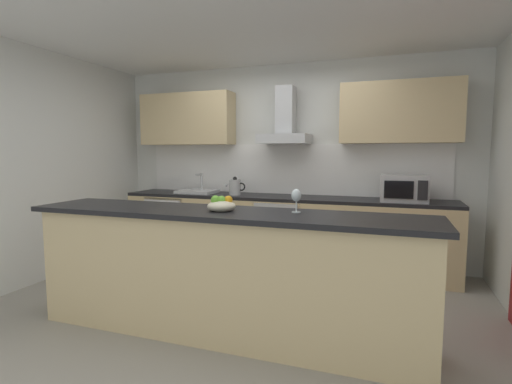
{
  "coord_description": "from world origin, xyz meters",
  "views": [
    {
      "loc": [
        1.34,
        -3.28,
        1.45
      ],
      "look_at": [
        0.03,
        0.41,
        1.05
      ],
      "focal_mm": 27.12,
      "sensor_mm": 36.0,
      "label": 1
    }
  ],
  "objects_px": {
    "oven": "(282,231)",
    "range_hood": "(285,126)",
    "refrigerator": "(174,226)",
    "kettle": "(235,187)",
    "microwave": "(404,188)",
    "wine_glass": "(296,196)",
    "sink": "(198,191)",
    "fruit_bowl": "(221,205)"
  },
  "relations": [
    {
      "from": "microwave",
      "to": "range_hood",
      "type": "bearing_deg",
      "value": 173.72
    },
    {
      "from": "microwave",
      "to": "wine_glass",
      "type": "bearing_deg",
      "value": -113.8
    },
    {
      "from": "wine_glass",
      "to": "refrigerator",
      "type": "bearing_deg",
      "value": 140.01
    },
    {
      "from": "oven",
      "to": "range_hood",
      "type": "xyz_separation_m",
      "value": [
        0.0,
        0.13,
        1.33
      ]
    },
    {
      "from": "oven",
      "to": "sink",
      "type": "height_order",
      "value": "sink"
    },
    {
      "from": "range_hood",
      "to": "kettle",
      "type": "bearing_deg",
      "value": -165.28
    },
    {
      "from": "microwave",
      "to": "wine_glass",
      "type": "distance_m",
      "value": 1.99
    },
    {
      "from": "refrigerator",
      "to": "range_hood",
      "type": "bearing_deg",
      "value": 4.83
    },
    {
      "from": "oven",
      "to": "fruit_bowl",
      "type": "xyz_separation_m",
      "value": [
        0.06,
        -1.95,
        0.59
      ]
    },
    {
      "from": "wine_glass",
      "to": "fruit_bowl",
      "type": "relative_size",
      "value": 0.81
    },
    {
      "from": "oven",
      "to": "microwave",
      "type": "height_order",
      "value": "microwave"
    },
    {
      "from": "microwave",
      "to": "wine_glass",
      "type": "height_order",
      "value": "microwave"
    },
    {
      "from": "sink",
      "to": "kettle",
      "type": "bearing_deg",
      "value": -4.48
    },
    {
      "from": "refrigerator",
      "to": "wine_glass",
      "type": "xyz_separation_m",
      "value": [
        2.2,
        -1.84,
        0.7
      ]
    },
    {
      "from": "refrigerator",
      "to": "range_hood",
      "type": "relative_size",
      "value": 1.18
    },
    {
      "from": "microwave",
      "to": "range_hood",
      "type": "relative_size",
      "value": 0.69
    },
    {
      "from": "refrigerator",
      "to": "kettle",
      "type": "height_order",
      "value": "kettle"
    },
    {
      "from": "refrigerator",
      "to": "kettle",
      "type": "relative_size",
      "value": 2.94
    },
    {
      "from": "refrigerator",
      "to": "sink",
      "type": "distance_m",
      "value": 0.63
    },
    {
      "from": "refrigerator",
      "to": "microwave",
      "type": "xyz_separation_m",
      "value": [
        3.0,
        -0.03,
        0.62
      ]
    },
    {
      "from": "sink",
      "to": "range_hood",
      "type": "relative_size",
      "value": 0.69
    },
    {
      "from": "kettle",
      "to": "wine_glass",
      "type": "distance_m",
      "value": 2.2
    },
    {
      "from": "sink",
      "to": "fruit_bowl",
      "type": "xyz_separation_m",
      "value": [
        1.25,
        -1.96,
        0.12
      ]
    },
    {
      "from": "oven",
      "to": "wine_glass",
      "type": "bearing_deg",
      "value": -71.16
    },
    {
      "from": "oven",
      "to": "refrigerator",
      "type": "relative_size",
      "value": 0.94
    },
    {
      "from": "oven",
      "to": "fruit_bowl",
      "type": "bearing_deg",
      "value": -88.16
    },
    {
      "from": "oven",
      "to": "range_hood",
      "type": "relative_size",
      "value": 1.11
    },
    {
      "from": "oven",
      "to": "kettle",
      "type": "relative_size",
      "value": 2.77
    },
    {
      "from": "wine_glass",
      "to": "microwave",
      "type": "bearing_deg",
      "value": 66.2
    },
    {
      "from": "oven",
      "to": "kettle",
      "type": "bearing_deg",
      "value": -176.9
    },
    {
      "from": "microwave",
      "to": "kettle",
      "type": "relative_size",
      "value": 1.73
    },
    {
      "from": "microwave",
      "to": "fruit_bowl",
      "type": "height_order",
      "value": "microwave"
    },
    {
      "from": "refrigerator",
      "to": "kettle",
      "type": "xyz_separation_m",
      "value": [
        0.95,
        -0.03,
        0.58
      ]
    },
    {
      "from": "refrigerator",
      "to": "microwave",
      "type": "distance_m",
      "value": 3.06
    },
    {
      "from": "sink",
      "to": "refrigerator",
      "type": "bearing_deg",
      "value": -177.9
    },
    {
      "from": "oven",
      "to": "sink",
      "type": "xyz_separation_m",
      "value": [
        -1.19,
        0.01,
        0.47
      ]
    },
    {
      "from": "refrigerator",
      "to": "wine_glass",
      "type": "distance_m",
      "value": 2.95
    },
    {
      "from": "sink",
      "to": "wine_glass",
      "type": "height_order",
      "value": "wine_glass"
    },
    {
      "from": "microwave",
      "to": "oven",
      "type": "bearing_deg",
      "value": 178.88
    },
    {
      "from": "range_hood",
      "to": "refrigerator",
      "type": "bearing_deg",
      "value": -175.17
    },
    {
      "from": "kettle",
      "to": "fruit_bowl",
      "type": "relative_size",
      "value": 1.31
    },
    {
      "from": "sink",
      "to": "range_hood",
      "type": "distance_m",
      "value": 1.47
    }
  ]
}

